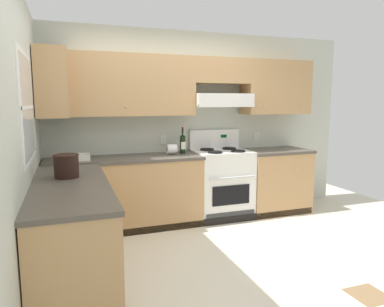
{
  "coord_description": "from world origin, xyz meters",
  "views": [
    {
      "loc": [
        -1.25,
        -3.14,
        1.6
      ],
      "look_at": [
        0.11,
        0.7,
        1.0
      ],
      "focal_mm": 33.16,
      "sensor_mm": 36.0,
      "label": 1
    }
  ],
  "objects_px": {
    "bucket": "(66,165)",
    "paper_towel_roll": "(172,149)",
    "wine_bottle": "(183,143)",
    "bowl": "(75,158)",
    "stove": "(222,183)"
  },
  "relations": [
    {
      "from": "wine_bottle",
      "to": "paper_towel_roll",
      "type": "bearing_deg",
      "value": -176.54
    },
    {
      "from": "paper_towel_roll",
      "to": "stove",
      "type": "bearing_deg",
      "value": -5.32
    },
    {
      "from": "stove",
      "to": "bucket",
      "type": "xyz_separation_m",
      "value": [
        -2.02,
        -1.02,
        0.54
      ]
    },
    {
      "from": "wine_bottle",
      "to": "bowl",
      "type": "height_order",
      "value": "wine_bottle"
    },
    {
      "from": "bowl",
      "to": "paper_towel_roll",
      "type": "bearing_deg",
      "value": 4.7
    },
    {
      "from": "stove",
      "to": "bowl",
      "type": "relative_size",
      "value": 3.49
    },
    {
      "from": "bucket",
      "to": "paper_towel_roll",
      "type": "bearing_deg",
      "value": 39.61
    },
    {
      "from": "bucket",
      "to": "paper_towel_roll",
      "type": "height_order",
      "value": "bucket"
    },
    {
      "from": "wine_bottle",
      "to": "bucket",
      "type": "xyz_separation_m",
      "value": [
        -1.47,
        -1.1,
        -0.03
      ]
    },
    {
      "from": "stove",
      "to": "paper_towel_roll",
      "type": "xyz_separation_m",
      "value": [
        -0.7,
        0.07,
        0.5
      ]
    },
    {
      "from": "bowl",
      "to": "paper_towel_roll",
      "type": "distance_m",
      "value": 1.23
    },
    {
      "from": "stove",
      "to": "bucket",
      "type": "bearing_deg",
      "value": -153.16
    },
    {
      "from": "stove",
      "to": "paper_towel_roll",
      "type": "relative_size",
      "value": 9.18
    },
    {
      "from": "wine_bottle",
      "to": "bucket",
      "type": "height_order",
      "value": "wine_bottle"
    },
    {
      "from": "paper_towel_roll",
      "to": "bucket",
      "type": "bearing_deg",
      "value": -140.39
    }
  ]
}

